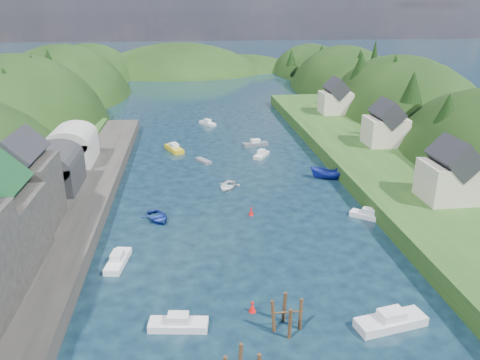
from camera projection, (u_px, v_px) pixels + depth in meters
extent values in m
plane|color=black|center=(227.00, 159.00, 86.10)|extent=(600.00, 600.00, 0.00)
ellipsoid|color=black|center=(24.00, 170.00, 107.85)|extent=(44.00, 75.56, 52.00)
ellipsoid|color=black|center=(67.00, 123.00, 147.61)|extent=(44.00, 75.56, 48.19)
ellipsoid|color=black|center=(91.00, 94.00, 186.12)|extent=(44.00, 75.56, 39.00)
ellipsoid|color=black|center=(397.00, 154.00, 117.02)|extent=(36.00, 75.56, 48.00)
ellipsoid|color=black|center=(343.00, 114.00, 156.80)|extent=(36.00, 75.56, 44.49)
ellipsoid|color=black|center=(312.00, 89.00, 195.35)|extent=(36.00, 75.56, 36.00)
ellipsoid|color=black|center=(180.00, 96.00, 200.20)|extent=(80.00, 60.00, 44.00)
ellipsoid|color=black|center=(242.00, 95.00, 213.14)|extent=(70.00, 56.00, 36.00)
cone|color=black|center=(5.00, 83.00, 88.36)|extent=(4.73, 4.73, 5.89)
cone|color=black|center=(33.00, 71.00, 100.99)|extent=(4.34, 4.34, 7.11)
cone|color=black|center=(55.00, 88.00, 107.33)|extent=(5.28, 5.28, 5.65)
cone|color=black|center=(49.00, 63.00, 121.22)|extent=(4.77, 4.77, 6.99)
cone|color=black|center=(84.00, 74.00, 129.69)|extent=(4.07, 4.07, 5.28)
cone|color=black|center=(78.00, 63.00, 139.41)|extent=(4.56, 4.56, 9.13)
cone|color=black|center=(66.00, 68.00, 145.99)|extent=(4.75, 4.75, 5.40)
cone|color=black|center=(87.00, 60.00, 161.97)|extent=(4.27, 4.27, 6.83)
cone|color=black|center=(447.00, 114.00, 75.73)|extent=(5.29, 5.29, 6.78)
cone|color=black|center=(413.00, 87.00, 86.32)|extent=(4.07, 4.07, 5.84)
cone|color=black|center=(423.00, 100.00, 95.01)|extent=(3.40, 3.40, 6.38)
cone|color=black|center=(394.00, 74.00, 106.76)|extent=(4.94, 4.94, 9.26)
cone|color=black|center=(361.00, 66.00, 114.73)|extent=(5.25, 5.25, 7.03)
cone|color=black|center=(374.00, 57.00, 126.07)|extent=(3.36, 3.36, 9.59)
cone|color=black|center=(360.00, 62.00, 135.72)|extent=(4.57, 4.57, 7.51)
cone|color=black|center=(343.00, 63.00, 149.96)|extent=(3.59, 3.59, 6.26)
cone|color=black|center=(322.00, 53.00, 157.58)|extent=(4.14, 4.14, 5.56)
cone|color=black|center=(291.00, 57.00, 170.43)|extent=(3.83, 3.83, 5.85)
cube|color=#2D2B28|center=(46.00, 235.00, 55.33)|extent=(12.00, 110.00, 2.00)
cube|color=#2D2B28|center=(25.00, 194.00, 54.29)|extent=(7.00, 8.00, 8.00)
cube|color=black|center=(18.00, 154.00, 52.59)|extent=(5.15, 8.32, 5.15)
cube|color=#2D2D30|center=(54.00, 175.00, 66.16)|extent=(7.00, 9.00, 4.00)
cylinder|color=#2D2D30|center=(52.00, 161.00, 65.45)|extent=(7.00, 9.00, 7.00)
cube|color=#B2B2A8|center=(73.00, 150.00, 77.32)|extent=(7.00, 9.00, 4.00)
cylinder|color=#B2B2A8|center=(71.00, 139.00, 76.62)|extent=(7.00, 9.00, 7.00)
cube|color=#234719|center=(379.00, 165.00, 78.99)|extent=(16.00, 120.00, 2.40)
cube|color=beige|center=(450.00, 181.00, 61.15)|extent=(7.00, 6.00, 5.00)
cube|color=black|center=(454.00, 157.00, 59.98)|extent=(5.15, 6.24, 5.15)
cube|color=beige|center=(385.00, 131.00, 85.55)|extent=(7.00, 6.00, 5.00)
cube|color=black|center=(387.00, 113.00, 84.38)|extent=(5.15, 6.24, 5.15)
cube|color=beige|center=(335.00, 102.00, 110.56)|extent=(7.00, 6.00, 5.00)
cube|color=black|center=(336.00, 88.00, 109.39)|extent=(5.15, 6.24, 5.15)
cylinder|color=#382314|center=(300.00, 317.00, 40.55)|extent=(0.32, 0.32, 3.56)
cylinder|color=#382314|center=(284.00, 310.00, 41.53)|extent=(0.32, 0.32, 3.56)
cylinder|color=#382314|center=(273.00, 319.00, 40.30)|extent=(0.32, 0.32, 3.56)
cylinder|color=#382314|center=(290.00, 327.00, 39.33)|extent=(0.32, 0.32, 3.56)
cylinder|color=#382314|center=(287.00, 312.00, 40.22)|extent=(2.84, 0.16, 0.16)
cone|color=red|center=(252.00, 307.00, 43.03)|extent=(0.70, 0.70, 0.90)
sphere|color=red|center=(252.00, 303.00, 42.85)|extent=(0.30, 0.30, 0.30)
cone|color=red|center=(251.00, 212.00, 62.86)|extent=(0.70, 0.70, 0.90)
sphere|color=red|center=(251.00, 209.00, 62.69)|extent=(0.30, 0.30, 0.30)
cube|color=white|center=(118.00, 261.00, 51.04)|extent=(2.49, 5.36, 0.72)
cube|color=silver|center=(117.00, 255.00, 50.77)|extent=(1.46, 1.97, 0.70)
cube|color=silver|center=(391.00, 322.00, 41.12)|extent=(6.64, 3.29, 0.89)
cube|color=silver|center=(392.00, 314.00, 40.82)|extent=(2.47, 1.87, 0.70)
imported|color=#1C2C9B|center=(326.00, 174.00, 75.73)|extent=(5.63, 3.85, 2.04)
cube|color=white|center=(369.00, 216.00, 61.99)|extent=(4.83, 4.24, 0.68)
cube|color=silver|center=(369.00, 211.00, 61.74)|extent=(2.03, 1.93, 0.70)
cube|color=silver|center=(261.00, 155.00, 87.09)|extent=(3.67, 4.82, 0.65)
cube|color=silver|center=(261.00, 152.00, 86.84)|extent=(1.75, 1.96, 0.70)
cube|color=silver|center=(178.00, 325.00, 40.87)|extent=(5.33, 2.34, 0.72)
cube|color=silver|center=(178.00, 318.00, 40.61)|extent=(1.94, 1.41, 0.70)
cube|color=gold|center=(174.00, 149.00, 90.60)|extent=(3.97, 6.12, 0.82)
cube|color=silver|center=(174.00, 145.00, 90.32)|extent=(2.01, 2.39, 0.70)
cube|color=silver|center=(207.00, 123.00, 110.36)|extent=(3.92, 4.74, 0.66)
cube|color=silver|center=(207.00, 121.00, 110.11)|extent=(1.82, 1.97, 0.70)
imported|color=white|center=(227.00, 186.00, 72.12)|extent=(4.65, 5.44, 0.95)
cube|color=slate|center=(203.00, 161.00, 84.09)|extent=(2.99, 3.84, 0.52)
cube|color=#51585D|center=(255.00, 144.00, 93.75)|extent=(5.28, 2.63, 0.71)
cube|color=silver|center=(255.00, 141.00, 93.49)|extent=(1.96, 1.49, 0.70)
imported|color=navy|center=(157.00, 217.00, 61.56)|extent=(5.12, 5.84, 1.01)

